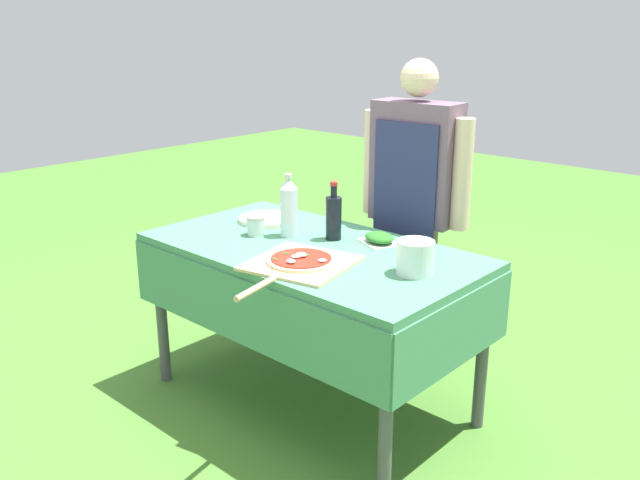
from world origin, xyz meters
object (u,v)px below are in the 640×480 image
prep_table (312,267)px  oil_bottle (333,217)px  water_bottle (289,207)px  plate_stack (267,219)px  person_cook (414,193)px  sauce_jar (256,227)px  herb_container (379,238)px  pizza_on_peel (299,263)px  mixing_tub (415,257)px

prep_table → oil_bottle: (-0.00, 0.14, 0.19)m
water_bottle → plate_stack: size_ratio=1.03×
person_cook → sauce_jar: 0.76m
oil_bottle → herb_container: (0.19, 0.09, -0.08)m
oil_bottle → water_bottle: water_bottle is taller
water_bottle → plate_stack: (-0.24, 0.09, -0.12)m
prep_table → pizza_on_peel: (0.13, -0.20, 0.10)m
oil_bottle → herb_container: bearing=25.1°
water_bottle → herb_container: (0.37, 0.18, -0.11)m
pizza_on_peel → plate_stack: bearing=135.7°
person_cook → pizza_on_peel: person_cook is taller
person_cook → herb_container: bearing=98.1°
mixing_tub → sauce_jar: (-0.81, -0.07, -0.03)m
sauce_jar → prep_table: bearing=8.8°
pizza_on_peel → sauce_jar: 0.45m
mixing_tub → sauce_jar: size_ratio=1.66×
water_bottle → herb_container: bearing=26.4°
prep_table → person_cook: person_cook is taller
mixing_tub → sauce_jar: bearing=-174.9°
person_cook → water_bottle: 0.62m
pizza_on_peel → water_bottle: (-0.31, 0.25, 0.12)m
pizza_on_peel → sauce_jar: sauce_jar is taller
pizza_on_peel → sauce_jar: size_ratio=7.47×
person_cook → plate_stack: person_cook is taller
prep_table → plate_stack: (-0.42, 0.14, 0.10)m
prep_table → mixing_tub: (0.51, 0.03, 0.16)m
water_bottle → plate_stack: 0.29m
person_cook → mixing_tub: 0.70m
pizza_on_peel → plate_stack: pizza_on_peel is taller
person_cook → herb_container: size_ratio=7.12×
herb_container → plate_stack: 0.62m
oil_bottle → mixing_tub: size_ratio=1.80×
plate_stack → sauce_jar: size_ratio=3.18×
prep_table → herb_container: bearing=51.0°
pizza_on_peel → mixing_tub: 0.45m
prep_table → oil_bottle: oil_bottle is taller
prep_table → mixing_tub: 0.53m
person_cook → sauce_jar: person_cook is taller
person_cook → water_bottle: (-0.29, -0.55, -0.01)m
oil_bottle → plate_stack: size_ratio=0.94×
person_cook → mixing_tub: size_ratio=10.50×
plate_stack → prep_table: bearing=-18.3°
prep_table → sauce_jar: sauce_jar is taller
oil_bottle → plate_stack: 0.43m
water_bottle → sauce_jar: 0.18m
pizza_on_peel → herb_container: size_ratio=3.04×
person_cook → pizza_on_peel: size_ratio=2.34×
pizza_on_peel → herb_container: bearing=69.8°
water_bottle → sauce_jar: size_ratio=3.27×
herb_container → plate_stack: size_ratio=0.77×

